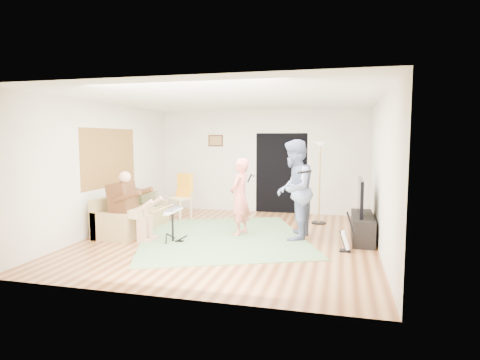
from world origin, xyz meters
name	(u,v)px	position (x,y,z in m)	size (l,w,h in m)	color
floor	(231,239)	(0.00, 0.00, 0.00)	(6.00, 6.00, 0.00)	brown
walls	(230,170)	(0.00, 0.00, 1.35)	(5.50, 6.00, 2.70)	silver
ceiling	(230,99)	(0.00, 0.00, 2.70)	(6.00, 6.00, 0.00)	white
window_blinds	(110,158)	(-2.74, 0.20, 1.55)	(2.05, 2.05, 0.00)	olive
doorway	(281,173)	(0.55, 2.99, 1.05)	(2.10, 2.10, 0.00)	black
picture_frame	(216,141)	(-1.25, 2.99, 1.90)	(0.42, 0.03, 0.32)	#3F2314
area_rug	(222,237)	(-0.19, 0.08, 0.01)	(3.15, 3.57, 0.02)	#5A7E4D
sofa	(129,219)	(-2.29, 0.15, 0.26)	(0.79, 1.92, 0.78)	#A68B53
drummer	(131,213)	(-1.87, -0.50, 0.52)	(0.87, 0.48, 1.33)	#512E16
drum_kit	(173,227)	(-1.00, -0.50, 0.28)	(0.35, 0.63, 0.64)	black
singer	(240,197)	(0.10, 0.36, 0.78)	(0.57, 0.38, 1.57)	#ED7367
microphone	(250,178)	(0.30, 0.36, 1.17)	(0.06, 0.06, 0.24)	black
guitarist	(294,190)	(1.20, 0.30, 0.97)	(0.94, 0.74, 1.94)	slate
guitar_held	(305,172)	(1.40, 0.30, 1.32)	(0.12, 0.60, 0.26)	white
guitar_spare	(346,240)	(2.18, -0.36, 0.20)	(0.26, 0.23, 0.71)	black
torchiere_lamp	(320,168)	(1.60, 1.88, 1.29)	(0.34, 0.34, 1.88)	black
dining_chair	(180,202)	(-1.75, 1.65, 0.39)	(0.59, 0.62, 1.10)	beige
tv_cabinet	(362,228)	(2.50, 0.52, 0.25)	(0.40, 1.40, 0.50)	black
television	(361,197)	(2.45, 0.52, 0.85)	(0.06, 1.09, 0.68)	black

